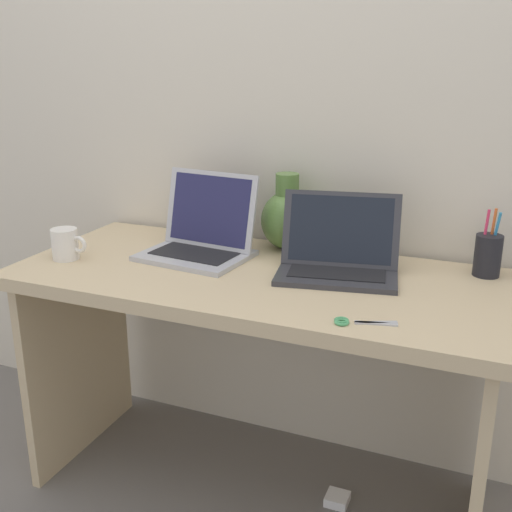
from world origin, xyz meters
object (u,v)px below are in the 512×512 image
Objects in this scene: laptop_left at (202,234)px; scissors at (354,322)px; pen_cup at (488,255)px; coffee_mug at (66,244)px; power_brick at (337,499)px; laptop_right at (339,253)px; green_vase at (287,218)px.

laptop_left reaches higher than scissors.
laptop_left is at bearing -170.99° from pen_cup.
pen_cup is (0.83, 0.13, -0.01)m from laptop_left.
scissors is (0.56, -0.33, -0.06)m from laptop_left.
scissors is at bearing -30.55° from laptop_left.
power_brick is (0.84, 0.14, -0.77)m from coffee_mug.
laptop_left is 0.44m from laptop_right.
pen_cup is 0.54m from scissors.
coffee_mug is 1.23m from pen_cup.
laptop_right is at bearing 111.50° from scissors.
coffee_mug is 0.61× the size of pen_cup.
coffee_mug reaches higher than scissors.
green_vase reaches higher than laptop_right.
green_vase is 1.66× the size of scissors.
green_vase is at bearing 139.57° from power_brick.
green_vase is 0.61m from pen_cup.
laptop_left is 1.77× the size of pen_cup.
power_brick is (0.04, -0.05, -0.78)m from laptop_right.
laptop_left is 1.40× the size of green_vase.
pen_cup is (1.19, 0.33, 0.01)m from coffee_mug.
green_vase is 0.69m from coffee_mug.
power_brick is (0.26, -0.22, -0.83)m from green_vase.
power_brick is at bearing -51.59° from laptop_right.
coffee_mug is at bearing -170.60° from power_brick.
scissors is (0.35, -0.49, -0.10)m from green_vase.
coffee_mug is at bearing 171.95° from scissors.
laptop_right reaches higher than pen_cup.
laptop_left is at bearing 178.92° from laptop_right.
laptop_left reaches higher than pen_cup.
laptop_right reaches higher than scissors.
laptop_left is 0.84m from pen_cup.
pen_cup is at bearing 19.62° from laptop_right.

